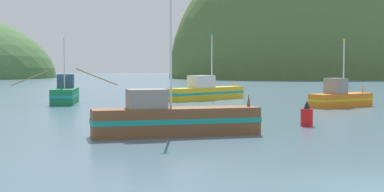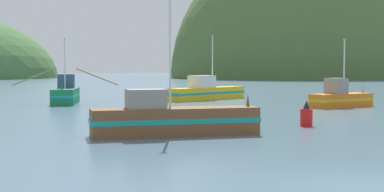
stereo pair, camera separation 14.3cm
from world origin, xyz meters
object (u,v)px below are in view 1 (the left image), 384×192
object	(u,v)px
channel_buoy	(307,116)
fishing_boat_green	(65,94)
fishing_boat_yellow	(206,91)
fishing_boat_orange	(340,98)
fishing_boat_brown	(174,119)

from	to	relation	value
channel_buoy	fishing_boat_green	bearing A→B (deg)	120.07
fishing_boat_yellow	fishing_boat_green	distance (m)	15.25
fishing_boat_yellow	fishing_boat_orange	bearing A→B (deg)	-88.61
fishing_boat_green	fishing_boat_orange	distance (m)	25.97
fishing_boat_green	fishing_boat_orange	size ratio (longest dim) A/B	1.55
fishing_boat_green	fishing_boat_orange	world-z (taller)	fishing_boat_green
fishing_boat_orange	channel_buoy	distance (m)	16.75
fishing_boat_brown	fishing_boat_green	distance (m)	26.94
fishing_boat_orange	channel_buoy	world-z (taller)	fishing_boat_orange
fishing_boat_brown	fishing_boat_yellow	bearing A→B (deg)	70.11
fishing_boat_brown	fishing_boat_orange	distance (m)	24.58
fishing_boat_green	channel_buoy	bearing A→B (deg)	37.58
fishing_boat_green	fishing_boat_brown	bearing A→B (deg)	18.42
fishing_boat_yellow	fishing_boat_green	bearing A→B (deg)	157.92
fishing_boat_yellow	fishing_boat_orange	xyz separation A→B (m)	(8.76, -13.16, -0.08)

